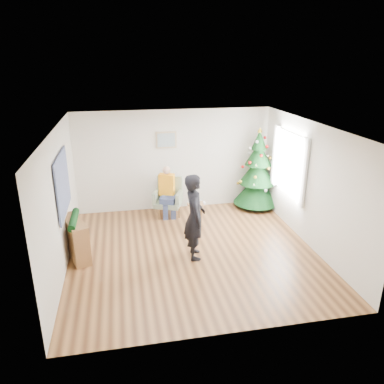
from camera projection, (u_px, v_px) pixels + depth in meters
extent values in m
plane|color=brown|center=(193.00, 252.00, 7.78)|extent=(5.00, 5.00, 0.00)
plane|color=white|center=(193.00, 127.00, 6.90)|extent=(5.00, 5.00, 0.00)
plane|color=silver|center=(174.00, 160.00, 9.65)|extent=(5.00, 0.00, 5.00)
plane|color=silver|center=(229.00, 256.00, 5.03)|extent=(5.00, 0.00, 5.00)
plane|color=silver|center=(60.00, 202.00, 6.89)|extent=(0.00, 5.00, 5.00)
plane|color=silver|center=(310.00, 185.00, 7.79)|extent=(0.00, 5.00, 5.00)
cube|color=white|center=(289.00, 163.00, 8.64)|extent=(0.04, 1.30, 1.40)
cube|color=white|center=(303.00, 173.00, 7.94)|extent=(0.05, 0.25, 1.50)
cube|color=white|center=(275.00, 155.00, 9.32)|extent=(0.05, 0.25, 1.50)
cylinder|color=#3F2816|center=(256.00, 202.00, 10.09)|extent=(0.09, 0.09, 0.27)
cone|color=black|center=(256.00, 189.00, 9.97)|extent=(1.19, 1.19, 0.78)
cone|color=black|center=(258.00, 171.00, 9.80)|extent=(0.95, 0.95, 0.69)
cone|color=black|center=(259.00, 154.00, 9.64)|extent=(0.69, 0.69, 0.59)
cone|color=black|center=(259.00, 140.00, 9.52)|extent=(0.40, 0.40, 0.50)
cone|color=gold|center=(260.00, 130.00, 9.43)|extent=(0.13, 0.13, 0.13)
cylinder|color=brown|center=(196.00, 204.00, 8.66)|extent=(0.42, 0.42, 0.04)
cylinder|color=brown|center=(196.00, 220.00, 8.80)|extent=(0.32, 0.32, 0.02)
imported|color=silver|center=(196.00, 202.00, 8.64)|extent=(0.41, 0.35, 0.03)
cube|color=gray|center=(168.00, 203.00, 9.47)|extent=(0.81, 0.78, 0.12)
cube|color=gray|center=(170.00, 187.00, 9.61)|extent=(0.63, 0.33, 0.60)
cube|color=gray|center=(156.00, 197.00, 9.47)|extent=(0.27, 0.50, 0.30)
cube|color=gray|center=(179.00, 198.00, 9.37)|extent=(0.27, 0.50, 0.30)
cube|color=navy|center=(168.00, 199.00, 9.36)|extent=(0.48, 0.49, 0.14)
cube|color=orange|center=(167.00, 185.00, 9.43)|extent=(0.43, 0.32, 0.55)
sphere|color=tan|center=(167.00, 170.00, 9.29)|extent=(0.20, 0.20, 0.20)
imported|color=black|center=(195.00, 217.00, 7.31)|extent=(0.46, 0.66, 1.74)
cube|color=white|center=(204.00, 203.00, 7.22)|extent=(0.05, 0.13, 0.04)
cube|color=brown|center=(76.00, 239.00, 7.46)|extent=(0.62, 1.04, 0.80)
cylinder|color=black|center=(74.00, 219.00, 7.32)|extent=(0.14, 0.90, 0.14)
cube|color=black|center=(63.00, 184.00, 7.09)|extent=(0.03, 1.50, 1.15)
cube|color=tan|center=(166.00, 140.00, 9.39)|extent=(0.52, 0.03, 0.42)
cube|color=gray|center=(166.00, 140.00, 9.37)|extent=(0.44, 0.02, 0.34)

